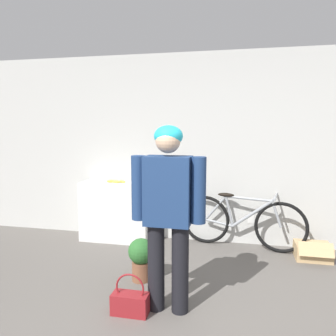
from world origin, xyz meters
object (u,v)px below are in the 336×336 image
(person, at_px, (168,204))
(potted_plant, at_px, (141,257))
(bicycle, at_px, (242,222))
(cardboard_box, at_px, (313,251))
(handbag, at_px, (130,302))
(banana, at_px, (116,181))

(person, distance_m, potted_plant, 0.94)
(bicycle, xyz_separation_m, cardboard_box, (0.85, -0.20, -0.26))
(bicycle, bearing_deg, handbag, -108.35)
(cardboard_box, bearing_deg, banana, 177.46)
(handbag, relative_size, potted_plant, 0.81)
(potted_plant, bearing_deg, banana, 122.04)
(potted_plant, bearing_deg, person, -51.03)
(person, distance_m, banana, 1.92)
(cardboard_box, bearing_deg, potted_plant, -152.55)
(banana, xyz_separation_m, handbag, (0.77, -1.71, -0.74))
(handbag, relative_size, cardboard_box, 0.89)
(handbag, bearing_deg, potted_plant, 98.03)
(person, xyz_separation_m, banana, (-1.08, 1.58, -0.10))
(person, xyz_separation_m, bicycle, (0.64, 1.67, -0.60))
(potted_plant, bearing_deg, handbag, -81.97)
(person, bearing_deg, banana, 124.97)
(bicycle, relative_size, potted_plant, 3.63)
(banana, relative_size, handbag, 0.80)
(person, bearing_deg, handbag, -155.88)
(banana, bearing_deg, cardboard_box, -2.54)
(person, relative_size, potted_plant, 3.59)
(person, height_order, handbag, person)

